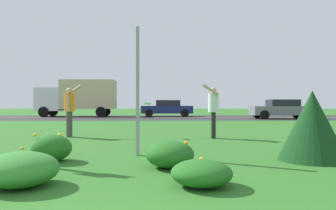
{
  "coord_description": "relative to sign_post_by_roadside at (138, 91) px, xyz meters",
  "views": [
    {
      "loc": [
        1.29,
        -1.31,
        1.14
      ],
      "look_at": [
        1.46,
        9.91,
        1.09
      ],
      "focal_mm": 33.68,
      "sensor_mm": 36.0,
      "label": 1
    }
  ],
  "objects": [
    {
      "name": "person_catcher_white_shirt",
      "position": [
        2.21,
        3.37,
        -0.4
      ],
      "size": [
        0.55,
        0.51,
        1.78
      ],
      "color": "silver",
      "rests_on": "ground"
    },
    {
      "name": "car_gray_leftmost",
      "position": [
        9.5,
        16.65,
        -0.67
      ],
      "size": [
        4.5,
        2.0,
        1.45
      ],
      "color": "slate",
      "rests_on": "ground"
    },
    {
      "name": "box_truck_white",
      "position": [
        -6.91,
        20.95,
        0.39
      ],
      "size": [
        6.7,
        2.46,
        3.2
      ],
      "color": "silver",
      "rests_on": "ground"
    },
    {
      "name": "highway_center_stripe",
      "position": [
        -0.72,
        18.8,
        -1.41
      ],
      "size": [
        120.0,
        0.16,
        0.0
      ],
      "primitive_type": "cube",
      "color": "yellow",
      "rests_on": "ground"
    },
    {
      "name": "daylily_clump_front_right",
      "position": [
        -1.39,
        -2.6,
        -1.18
      ],
      "size": [
        1.03,
        1.03,
        0.51
      ],
      "color": "#337F2D",
      "rests_on": "ground"
    },
    {
      "name": "person_thrower_orange_shirt",
      "position": [
        -2.64,
        3.85,
        -0.4
      ],
      "size": [
        0.55,
        0.51,
        1.81
      ],
      "color": "orange",
      "rests_on": "ground"
    },
    {
      "name": "frisbee_pale_blue",
      "position": [
        0.03,
        3.77,
        -0.27
      ],
      "size": [
        0.27,
        0.27,
        0.08
      ],
      "color": "#ADD6E5"
    },
    {
      "name": "daylily_clump_mid_center",
      "position": [
        -1.63,
        -0.72,
        -1.15
      ],
      "size": [
        0.77,
        0.76,
        0.56
      ],
      "color": "#23661E",
      "rests_on": "ground"
    },
    {
      "name": "daylily_clump_mid_right",
      "position": [
        1.09,
        -2.63,
        -1.23
      ],
      "size": [
        0.85,
        0.83,
        0.37
      ],
      "color": "#23661E",
      "rests_on": "ground"
    },
    {
      "name": "ground_plane",
      "position": [
        -0.72,
        6.58,
        -1.41
      ],
      "size": [
        120.0,
        120.0,
        0.0
      ],
      "primitive_type": "plane",
      "color": "#2D6B23"
    },
    {
      "name": "car_navy_center_left",
      "position": [
        0.92,
        20.95,
        -0.67
      ],
      "size": [
        4.5,
        2.0,
        1.45
      ],
      "color": "navy",
      "rests_on": "ground"
    },
    {
      "name": "evergreen_shrub_side",
      "position": [
        3.55,
        -0.68,
        -0.71
      ],
      "size": [
        1.34,
        1.34,
        1.4
      ],
      "primitive_type": "cone",
      "color": "#143D19",
      "rests_on": "ground"
    },
    {
      "name": "sign_post_by_roadside",
      "position": [
        0.0,
        0.0,
        0.0
      ],
      "size": [
        0.07,
        0.1,
        2.83
      ],
      "color": "#93969B",
      "rests_on": "ground"
    },
    {
      "name": "highway_strip",
      "position": [
        -0.72,
        18.8,
        -1.41
      ],
      "size": [
        120.0,
        9.56,
        0.01
      ],
      "primitive_type": "cube",
      "color": "#2D2D30",
      "rests_on": "ground"
    },
    {
      "name": "daylily_clump_mid_left",
      "position": [
        0.68,
        -1.34,
        -1.18
      ],
      "size": [
        0.86,
        0.92,
        0.5
      ],
      "color": "#23661E",
      "rests_on": "ground"
    }
  ]
}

